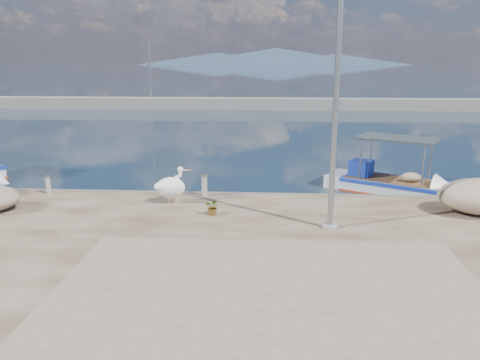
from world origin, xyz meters
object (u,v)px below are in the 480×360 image
object	(u,v)px
boat_right	(392,187)
lamp_post	(335,111)
pelican	(171,187)
bollard_near	(204,184)

from	to	relation	value
boat_right	lamp_post	size ratio (longest dim) A/B	0.79
pelican	bollard_near	size ratio (longest dim) A/B	1.61
boat_right	bollard_near	world-z (taller)	boat_right
boat_right	bollard_near	size ratio (longest dim) A/B	6.96
lamp_post	bollard_near	xyz separation A→B (m)	(-4.00, 2.99, -2.87)
bollard_near	boat_right	bearing A→B (deg)	20.52
lamp_post	bollard_near	size ratio (longest dim) A/B	8.76
boat_right	lamp_post	xyz separation A→B (m)	(-3.18, -5.67, 3.60)
pelican	lamp_post	world-z (taller)	lamp_post
boat_right	pelican	bearing A→B (deg)	-126.75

